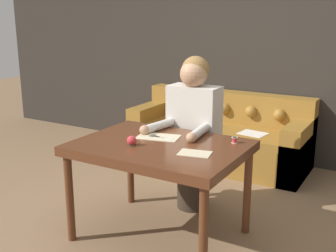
{
  "coord_description": "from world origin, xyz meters",
  "views": [
    {
      "loc": [
        1.53,
        -2.54,
        1.66
      ],
      "look_at": [
        -0.02,
        0.1,
        0.85
      ],
      "focal_mm": 45.0,
      "sensor_mm": 36.0,
      "label": 1
    }
  ],
  "objects": [
    {
      "name": "thread_spool",
      "position": [
        0.46,
        0.25,
        0.77
      ],
      "size": [
        0.04,
        0.04,
        0.05
      ],
      "color": "red",
      "rests_on": "dining_table"
    },
    {
      "name": "person",
      "position": [
        -0.03,
        0.55,
        0.7
      ],
      "size": [
        0.5,
        0.63,
        1.34
      ],
      "color": "#33281E",
      "rests_on": "ground_plane"
    },
    {
      "name": "couch",
      "position": [
        -0.3,
        1.76,
        0.3
      ],
      "size": [
        2.0,
        0.79,
        0.8
      ],
      "color": "olive",
      "rests_on": "ground_plane"
    },
    {
      "name": "pattern_paper_main",
      "position": [
        -0.1,
        0.1,
        0.75
      ],
      "size": [
        0.36,
        0.27,
        0.0
      ],
      "color": "beige",
      "rests_on": "dining_table"
    },
    {
      "name": "dining_table",
      "position": [
        -0.01,
        -0.03,
        0.67
      ],
      "size": [
        1.22,
        0.9,
        0.75
      ],
      "color": "#562D19",
      "rests_on": "ground_plane"
    },
    {
      "name": "wall_back",
      "position": [
        0.0,
        2.16,
        1.3
      ],
      "size": [
        8.0,
        0.06,
        2.6
      ],
      "color": "#2D2823",
      "rests_on": "ground_plane"
    },
    {
      "name": "pattern_paper_offcut",
      "position": [
        0.32,
        -0.11,
        0.75
      ],
      "size": [
        0.24,
        0.19,
        0.0
      ],
      "color": "beige",
      "rests_on": "dining_table"
    },
    {
      "name": "ground_plane",
      "position": [
        0.0,
        0.0,
        0.0
      ],
      "size": [
        16.0,
        16.0,
        0.0
      ],
      "primitive_type": "plane",
      "color": "#846647"
    },
    {
      "name": "pin_cushion",
      "position": [
        -0.16,
        -0.17,
        0.78
      ],
      "size": [
        0.07,
        0.07,
        0.07
      ],
      "color": "#4C3828",
      "rests_on": "dining_table"
    },
    {
      "name": "scissors",
      "position": [
        -0.11,
        0.1,
        0.75
      ],
      "size": [
        0.22,
        0.07,
        0.01
      ],
      "color": "silver",
      "rests_on": "dining_table"
    }
  ]
}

